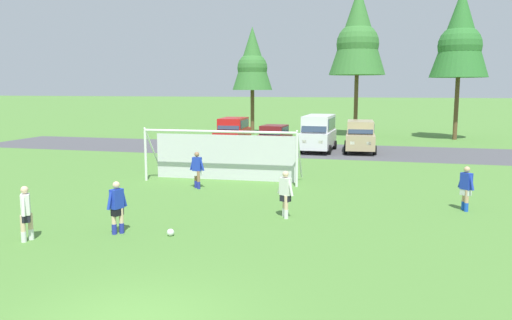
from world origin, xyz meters
The scene contains 16 objects.
ground_plane centered at (0.00, 15.00, 0.00)m, with size 400.00×400.00×0.00m, color #518438.
parking_lot_strip centered at (0.00, 27.34, 0.00)m, with size 52.00×8.40×0.01m, color #4C4C51.
soccer_ball centered at (-1.62, 5.59, 0.11)m, with size 0.22×0.22×0.22m.
soccer_goal centered at (-2.92, 14.68, 1.29)m, with size 7.49×2.23×2.57m.
player_striker_near centered at (-5.49, 4.08, 0.82)m, with size 0.43×0.69×1.64m.
player_midfield_center centered at (7.49, 11.18, 0.82)m, with size 0.53×0.63×1.64m.
player_defender_far centered at (-3.45, 12.58, 0.82)m, with size 0.73×0.34×1.64m.
player_winger_left centered at (1.33, 8.57, 0.82)m, with size 0.66×0.48×1.64m.
player_winger_right centered at (-3.29, 5.40, 0.82)m, with size 0.37×0.70×1.64m.
parked_car_slot_far_left centered at (-6.60, 28.21, 1.11)m, with size 2.32×4.69×2.16m.
parked_car_slot_left centered at (-3.28, 27.52, 0.88)m, with size 2.25×4.31×1.72m.
parked_car_slot_center_left centered at (0.05, 26.95, 1.34)m, with size 2.29×4.85×2.52m.
parked_car_slot_center centered at (2.91, 27.30, 1.11)m, with size 2.36×4.71×2.16m.
tree_left_edge centered at (-7.80, 38.45, 6.93)m, with size 3.78×3.78×10.09m.
tree_mid_left centered at (1.91, 38.51, 9.18)m, with size 5.00×5.00×13.35m.
tree_center_back centered at (10.38, 37.80, 8.72)m, with size 4.75×4.75×12.68m.
Camera 1 is at (4.58, -8.01, 4.48)m, focal length 35.17 mm.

